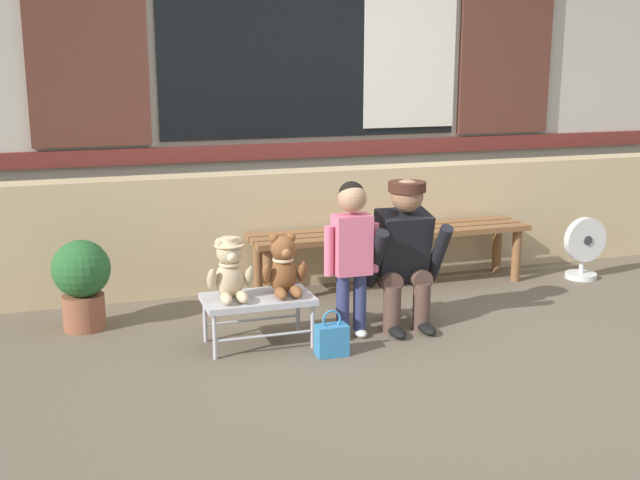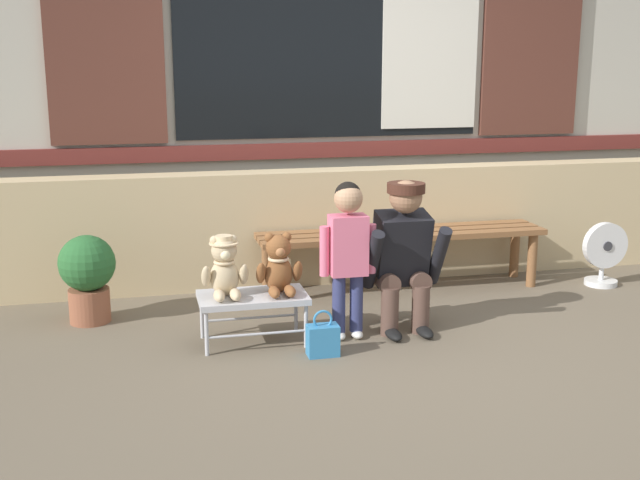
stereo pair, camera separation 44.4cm
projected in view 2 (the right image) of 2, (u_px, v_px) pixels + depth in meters
The scene contains 12 objects.
ground_plane at pixel (403, 342), 4.81m from camera, with size 60.00×60.00×0.00m, color brown.
brick_low_wall at pixel (343, 225), 6.07m from camera, with size 7.14×0.25×0.85m, color tan.
shop_facade at pixel (328, 27), 6.23m from camera, with size 7.28×0.26×3.79m.
wooden_bench_long at pixel (402, 240), 5.81m from camera, with size 2.10×0.40×0.44m.
small_display_bench at pixel (253, 300), 4.74m from camera, with size 0.64×0.36×0.30m.
teddy_bear_with_hat at pixel (225, 268), 4.66m from camera, with size 0.28×0.27×0.36m.
teddy_bear_plain at pixel (279, 266), 4.74m from camera, with size 0.28×0.26×0.36m.
child_standing at pixel (348, 243), 4.76m from camera, with size 0.35×0.18×0.96m.
adult_crouching at pixel (404, 255), 4.93m from camera, with size 0.50×0.49×0.95m.
handbag_on_ground at pixel (323, 339), 4.58m from camera, with size 0.18×0.11×0.27m.
potted_plant at pixel (88, 273), 5.11m from camera, with size 0.36×0.36×0.57m.
floor_fan at pixel (604, 254), 5.94m from camera, with size 0.34×0.24×0.48m.
Camera 2 is at (-1.52, -4.32, 1.68)m, focal length 45.05 mm.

